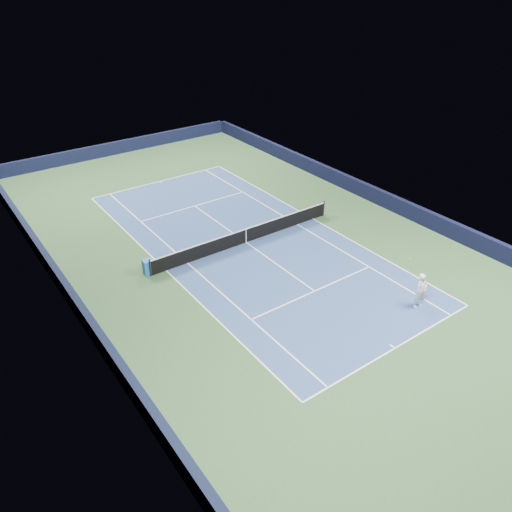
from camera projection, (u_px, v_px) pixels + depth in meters
ground at (246, 242)px, 30.84m from camera, size 40.00×40.00×0.00m
wall_far at (119, 147)px, 44.31m from camera, size 22.00×0.35×1.10m
wall_right at (369, 192)px, 35.94m from camera, size 0.35×40.00×1.10m
wall_left at (70, 295)px, 25.17m from camera, size 0.35×40.00×1.10m
court_surface at (246, 242)px, 30.84m from camera, size 10.97×23.77×0.01m
baseline_far at (160, 181)px, 39.08m from camera, size 10.97×0.08×0.00m
baseline_near at (395, 348)px, 22.59m from camera, size 10.97×0.08×0.00m
sideline_doubles_right at (313, 219)px, 33.57m from camera, size 0.08×23.77×0.00m
sideline_doubles_left at (166, 270)px, 28.11m from camera, size 0.08×23.77×0.00m
sideline_singles_right at (297, 224)px, 32.88m from camera, size 0.08×23.77×0.00m
sideline_singles_left at (188, 263)px, 28.79m from camera, size 0.08×23.77×0.00m
service_line_far at (195, 206)px, 35.28m from camera, size 8.23×0.08×0.00m
service_line_near at (315, 291)px, 26.39m from camera, size 8.23×0.08×0.00m
center_service_line at (246, 242)px, 30.84m from camera, size 0.08×12.80×0.00m
center_mark_far at (161, 182)px, 38.98m from camera, size 0.08×0.30×0.00m
center_mark_near at (393, 346)px, 22.69m from camera, size 0.08×0.30×0.00m
tennis_net at (246, 235)px, 30.58m from camera, size 12.90×0.10×1.07m
sponsor_cube at (148, 267)px, 27.63m from camera, size 0.60×0.53×0.88m
tennis_player at (421, 291)px, 24.79m from camera, size 0.85×1.28×2.30m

